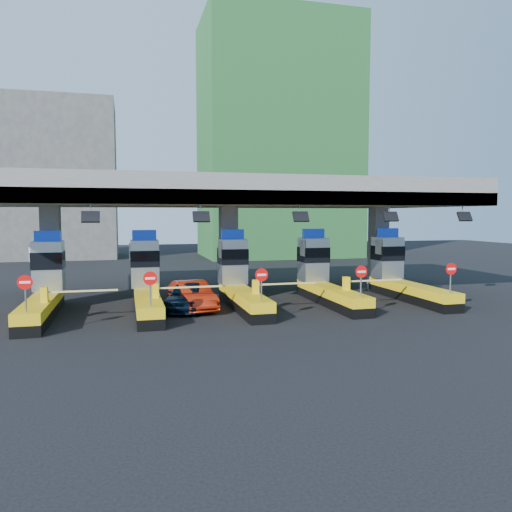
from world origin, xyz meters
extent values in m
plane|color=black|center=(0.00, 0.00, 0.00)|extent=(120.00, 120.00, 0.00)
cube|color=slate|center=(0.00, 3.00, 6.25)|extent=(28.00, 12.00, 1.50)
cube|color=#4C4C49|center=(0.00, -2.70, 5.85)|extent=(28.00, 0.60, 0.70)
cube|color=slate|center=(-10.00, 3.00, 2.75)|extent=(1.00, 1.00, 5.50)
cube|color=slate|center=(0.00, 3.00, 2.75)|extent=(1.00, 1.00, 5.50)
cube|color=slate|center=(10.00, 3.00, 2.75)|extent=(1.00, 1.00, 5.50)
cylinder|color=slate|center=(-7.50, -2.70, 5.25)|extent=(0.06, 0.06, 0.50)
cube|color=black|center=(-7.50, -2.90, 4.90)|extent=(0.80, 0.38, 0.54)
cylinder|color=slate|center=(-2.50, -2.70, 5.25)|extent=(0.06, 0.06, 0.50)
cube|color=black|center=(-2.50, -2.90, 4.90)|extent=(0.80, 0.38, 0.54)
cylinder|color=slate|center=(2.50, -2.70, 5.25)|extent=(0.06, 0.06, 0.50)
cube|color=black|center=(2.50, -2.90, 4.90)|extent=(0.80, 0.38, 0.54)
cylinder|color=slate|center=(7.50, -2.70, 5.25)|extent=(0.06, 0.06, 0.50)
cube|color=black|center=(7.50, -2.90, 4.90)|extent=(0.80, 0.38, 0.54)
cylinder|color=slate|center=(12.00, -2.70, 5.25)|extent=(0.06, 0.06, 0.50)
cube|color=black|center=(12.00, -2.90, 4.90)|extent=(0.80, 0.38, 0.54)
cube|color=black|center=(-10.00, -1.00, 0.25)|extent=(1.20, 8.00, 0.50)
cube|color=#E5B70C|center=(-10.00, -1.00, 0.75)|extent=(1.20, 8.00, 0.50)
cube|color=#9EA3A8|center=(-10.00, 1.80, 2.30)|extent=(1.50, 1.50, 2.60)
cube|color=black|center=(-10.00, 1.78, 2.60)|extent=(1.56, 1.56, 0.90)
cube|color=#0C2DBF|center=(-10.00, 1.80, 3.88)|extent=(1.30, 0.35, 0.55)
cube|color=white|center=(-10.80, 1.50, 3.00)|extent=(0.06, 0.70, 0.90)
cylinder|color=slate|center=(-10.00, -4.60, 1.65)|extent=(0.07, 0.07, 1.30)
cylinder|color=red|center=(-10.00, -4.63, 2.25)|extent=(0.60, 0.04, 0.60)
cube|color=white|center=(-10.00, -4.65, 2.25)|extent=(0.42, 0.02, 0.10)
cube|color=#E5B70C|center=(-9.65, -2.20, 1.35)|extent=(0.30, 0.35, 0.70)
cube|color=white|center=(-8.00, -2.20, 1.45)|extent=(3.20, 0.08, 0.08)
cube|color=black|center=(-5.00, -1.00, 0.25)|extent=(1.20, 8.00, 0.50)
cube|color=#E5B70C|center=(-5.00, -1.00, 0.75)|extent=(1.20, 8.00, 0.50)
cube|color=#9EA3A8|center=(-5.00, 1.80, 2.30)|extent=(1.50, 1.50, 2.60)
cube|color=black|center=(-5.00, 1.78, 2.60)|extent=(1.56, 1.56, 0.90)
cube|color=#0C2DBF|center=(-5.00, 1.80, 3.88)|extent=(1.30, 0.35, 0.55)
cube|color=white|center=(-5.80, 1.50, 3.00)|extent=(0.06, 0.70, 0.90)
cylinder|color=slate|center=(-5.00, -4.60, 1.65)|extent=(0.07, 0.07, 1.30)
cylinder|color=red|center=(-5.00, -4.63, 2.25)|extent=(0.60, 0.04, 0.60)
cube|color=white|center=(-5.00, -4.65, 2.25)|extent=(0.42, 0.02, 0.10)
cube|color=#E5B70C|center=(-4.65, -2.20, 1.35)|extent=(0.30, 0.35, 0.70)
cube|color=white|center=(-3.00, -2.20, 1.45)|extent=(3.20, 0.08, 0.08)
cube|color=black|center=(0.00, -1.00, 0.25)|extent=(1.20, 8.00, 0.50)
cube|color=#E5B70C|center=(0.00, -1.00, 0.75)|extent=(1.20, 8.00, 0.50)
cube|color=#9EA3A8|center=(0.00, 1.80, 2.30)|extent=(1.50, 1.50, 2.60)
cube|color=black|center=(0.00, 1.78, 2.60)|extent=(1.56, 1.56, 0.90)
cube|color=#0C2DBF|center=(0.00, 1.80, 3.88)|extent=(1.30, 0.35, 0.55)
cube|color=white|center=(-0.80, 1.50, 3.00)|extent=(0.06, 0.70, 0.90)
cylinder|color=slate|center=(0.00, -4.60, 1.65)|extent=(0.07, 0.07, 1.30)
cylinder|color=red|center=(0.00, -4.63, 2.25)|extent=(0.60, 0.04, 0.60)
cube|color=white|center=(0.00, -4.65, 2.25)|extent=(0.42, 0.02, 0.10)
cube|color=#E5B70C|center=(0.35, -2.20, 1.35)|extent=(0.30, 0.35, 0.70)
cube|color=white|center=(2.00, -2.20, 1.45)|extent=(3.20, 0.08, 0.08)
cube|color=black|center=(5.00, -1.00, 0.25)|extent=(1.20, 8.00, 0.50)
cube|color=#E5B70C|center=(5.00, -1.00, 0.75)|extent=(1.20, 8.00, 0.50)
cube|color=#9EA3A8|center=(5.00, 1.80, 2.30)|extent=(1.50, 1.50, 2.60)
cube|color=black|center=(5.00, 1.78, 2.60)|extent=(1.56, 1.56, 0.90)
cube|color=#0C2DBF|center=(5.00, 1.80, 3.88)|extent=(1.30, 0.35, 0.55)
cube|color=white|center=(4.20, 1.50, 3.00)|extent=(0.06, 0.70, 0.90)
cylinder|color=slate|center=(5.00, -4.60, 1.65)|extent=(0.07, 0.07, 1.30)
cylinder|color=red|center=(5.00, -4.63, 2.25)|extent=(0.60, 0.04, 0.60)
cube|color=white|center=(5.00, -4.65, 2.25)|extent=(0.42, 0.02, 0.10)
cube|color=#E5B70C|center=(5.35, -2.20, 1.35)|extent=(0.30, 0.35, 0.70)
cube|color=white|center=(7.00, -2.20, 1.45)|extent=(3.20, 0.08, 0.08)
cube|color=black|center=(10.00, -1.00, 0.25)|extent=(1.20, 8.00, 0.50)
cube|color=#E5B70C|center=(10.00, -1.00, 0.75)|extent=(1.20, 8.00, 0.50)
cube|color=#9EA3A8|center=(10.00, 1.80, 2.30)|extent=(1.50, 1.50, 2.60)
cube|color=black|center=(10.00, 1.78, 2.60)|extent=(1.56, 1.56, 0.90)
cube|color=#0C2DBF|center=(10.00, 1.80, 3.88)|extent=(1.30, 0.35, 0.55)
cube|color=white|center=(9.20, 1.50, 3.00)|extent=(0.06, 0.70, 0.90)
cylinder|color=slate|center=(10.00, -4.60, 1.65)|extent=(0.07, 0.07, 1.30)
cylinder|color=red|center=(10.00, -4.63, 2.25)|extent=(0.60, 0.04, 0.60)
cube|color=white|center=(10.00, -4.65, 2.25)|extent=(0.42, 0.02, 0.10)
cube|color=#E5B70C|center=(10.35, -2.20, 1.35)|extent=(0.30, 0.35, 0.70)
cube|color=white|center=(12.00, -2.20, 1.45)|extent=(3.20, 0.08, 0.08)
cube|color=#1E5926|center=(12.00, 32.00, 14.00)|extent=(18.00, 12.00, 28.00)
cube|color=#4C4C49|center=(-14.00, 36.00, 9.00)|extent=(14.00, 10.00, 18.00)
imported|color=black|center=(-2.85, -0.49, 0.79)|extent=(3.31, 4.98, 1.58)
imported|color=#AB220D|center=(-2.65, -0.44, 0.75)|extent=(2.26, 4.72, 1.49)
camera|label=1|loc=(-5.97, -26.50, 4.98)|focal=35.00mm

